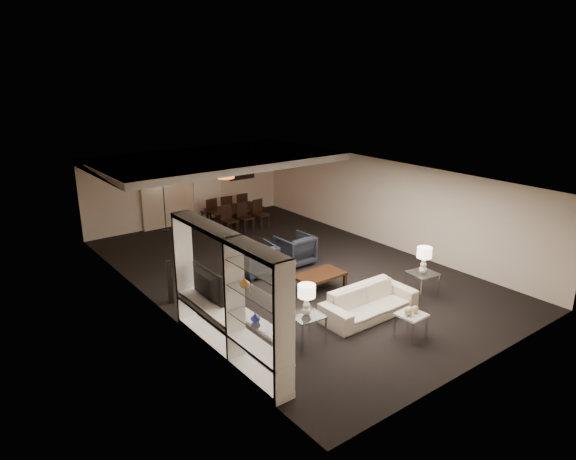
# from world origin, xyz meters

# --- Properties ---
(floor) EXTENTS (11.00, 11.00, 0.00)m
(floor) POSITION_xyz_m (0.00, 0.00, 0.00)
(floor) COLOR black
(floor) RESTS_ON ground
(ceiling) EXTENTS (7.00, 11.00, 0.02)m
(ceiling) POSITION_xyz_m (0.00, 0.00, 2.50)
(ceiling) COLOR silver
(ceiling) RESTS_ON ground
(wall_back) EXTENTS (7.00, 0.02, 2.50)m
(wall_back) POSITION_xyz_m (0.00, 5.50, 1.25)
(wall_back) COLOR beige
(wall_back) RESTS_ON ground
(wall_front) EXTENTS (7.00, 0.02, 2.50)m
(wall_front) POSITION_xyz_m (0.00, -5.50, 1.25)
(wall_front) COLOR beige
(wall_front) RESTS_ON ground
(wall_left) EXTENTS (0.02, 11.00, 2.50)m
(wall_left) POSITION_xyz_m (-3.50, 0.00, 1.25)
(wall_left) COLOR beige
(wall_left) RESTS_ON ground
(wall_right) EXTENTS (0.02, 11.00, 2.50)m
(wall_right) POSITION_xyz_m (3.50, 0.00, 1.25)
(wall_right) COLOR beige
(wall_right) RESTS_ON ground
(ceiling_soffit) EXTENTS (7.00, 4.00, 0.20)m
(ceiling_soffit) POSITION_xyz_m (0.00, 3.50, 2.40)
(ceiling_soffit) COLOR silver
(ceiling_soffit) RESTS_ON ceiling
(curtains) EXTENTS (1.50, 0.12, 2.40)m
(curtains) POSITION_xyz_m (-0.90, 5.42, 1.20)
(curtains) COLOR beige
(curtains) RESTS_ON wall_back
(door) EXTENTS (0.90, 0.05, 2.10)m
(door) POSITION_xyz_m (0.70, 5.47, 1.05)
(door) COLOR silver
(door) RESTS_ON wall_back
(painting) EXTENTS (0.95, 0.04, 0.65)m
(painting) POSITION_xyz_m (2.10, 5.46, 1.55)
(painting) COLOR #142D38
(painting) RESTS_ON wall_back
(media_unit) EXTENTS (0.38, 3.40, 2.35)m
(media_unit) POSITION_xyz_m (-3.31, -2.60, 1.18)
(media_unit) COLOR white
(media_unit) RESTS_ON wall_left
(pendant_light) EXTENTS (0.52, 0.52, 0.24)m
(pendant_light) POSITION_xyz_m (0.30, 3.50, 1.92)
(pendant_light) COLOR #D8591E
(pendant_light) RESTS_ON ceiling_soffit
(sofa) EXTENTS (2.16, 0.86, 0.63)m
(sofa) POSITION_xyz_m (-0.16, -3.02, 0.31)
(sofa) COLOR beige
(sofa) RESTS_ON floor
(coffee_table) EXTENTS (1.20, 0.72, 0.42)m
(coffee_table) POSITION_xyz_m (-0.16, -1.42, 0.21)
(coffee_table) COLOR black
(coffee_table) RESTS_ON floor
(armchair_left) EXTENTS (0.95, 0.97, 0.80)m
(armchair_left) POSITION_xyz_m (-0.76, 0.28, 0.40)
(armchair_left) COLOR black
(armchair_left) RESTS_ON floor
(armchair_right) EXTENTS (0.87, 0.90, 0.80)m
(armchair_right) POSITION_xyz_m (0.44, 0.28, 0.40)
(armchair_right) COLOR black
(armchair_right) RESTS_ON floor
(side_table_left) EXTENTS (0.63, 0.63, 0.55)m
(side_table_left) POSITION_xyz_m (-1.86, -3.02, 0.28)
(side_table_left) COLOR silver
(side_table_left) RESTS_ON floor
(side_table_right) EXTENTS (0.66, 0.66, 0.55)m
(side_table_right) POSITION_xyz_m (1.54, -3.02, 0.28)
(side_table_right) COLOR white
(side_table_right) RESTS_ON floor
(table_lamp_left) EXTENTS (0.35, 0.35, 0.61)m
(table_lamp_left) POSITION_xyz_m (-1.86, -3.02, 0.86)
(table_lamp_left) COLOR white
(table_lamp_left) RESTS_ON side_table_left
(table_lamp_right) EXTENTS (0.36, 0.36, 0.61)m
(table_lamp_right) POSITION_xyz_m (1.54, -3.02, 0.86)
(table_lamp_right) COLOR #F4E5CE
(table_lamp_right) RESTS_ON side_table_right
(marble_table) EXTENTS (0.52, 0.52, 0.49)m
(marble_table) POSITION_xyz_m (-0.16, -4.12, 0.25)
(marble_table) COLOR silver
(marble_table) RESTS_ON floor
(gold_gourd_a) EXTENTS (0.16, 0.16, 0.16)m
(gold_gourd_a) POSITION_xyz_m (-0.26, -4.12, 0.57)
(gold_gourd_a) COLOR #D5BC70
(gold_gourd_a) RESTS_ON marble_table
(gold_gourd_b) EXTENTS (0.14, 0.14, 0.14)m
(gold_gourd_b) POSITION_xyz_m (-0.06, -4.12, 0.56)
(gold_gourd_b) COLOR tan
(gold_gourd_b) RESTS_ON marble_table
(television) EXTENTS (1.07, 0.14, 0.62)m
(television) POSITION_xyz_m (-3.28, -1.64, 1.06)
(television) COLOR black
(television) RESTS_ON media_unit
(vase_blue) EXTENTS (0.15, 0.15, 0.16)m
(vase_blue) POSITION_xyz_m (-3.31, -3.49, 1.14)
(vase_blue) COLOR navy
(vase_blue) RESTS_ON media_unit
(vase_amber) EXTENTS (0.17, 0.17, 0.18)m
(vase_amber) POSITION_xyz_m (-3.31, -3.19, 1.65)
(vase_amber) COLOR #BB7C3E
(vase_amber) RESTS_ON media_unit
(floor_speaker) EXTENTS (0.13, 0.13, 1.00)m
(floor_speaker) POSITION_xyz_m (-3.20, 0.08, 0.50)
(floor_speaker) COLOR black
(floor_speaker) RESTS_ON floor
(dining_table) EXTENTS (1.77, 1.02, 0.61)m
(dining_table) POSITION_xyz_m (0.97, 4.15, 0.31)
(dining_table) COLOR black
(dining_table) RESTS_ON floor
(chair_nl) EXTENTS (0.44, 0.44, 0.91)m
(chair_nl) POSITION_xyz_m (0.37, 3.50, 0.45)
(chair_nl) COLOR black
(chair_nl) RESTS_ON floor
(chair_nm) EXTENTS (0.45, 0.45, 0.91)m
(chair_nm) POSITION_xyz_m (0.97, 3.50, 0.45)
(chair_nm) COLOR black
(chair_nm) RESTS_ON floor
(chair_nr) EXTENTS (0.47, 0.47, 0.91)m
(chair_nr) POSITION_xyz_m (1.57, 3.50, 0.45)
(chair_nr) COLOR black
(chair_nr) RESTS_ON floor
(chair_fl) EXTENTS (0.45, 0.45, 0.91)m
(chair_fl) POSITION_xyz_m (0.37, 4.80, 0.45)
(chair_fl) COLOR black
(chair_fl) RESTS_ON floor
(chair_fm) EXTENTS (0.47, 0.47, 0.91)m
(chair_fm) POSITION_xyz_m (0.97, 4.80, 0.45)
(chair_fm) COLOR black
(chair_fm) RESTS_ON floor
(chair_fr) EXTENTS (0.45, 0.45, 0.91)m
(chair_fr) POSITION_xyz_m (1.57, 4.80, 0.45)
(chair_fr) COLOR black
(chair_fr) RESTS_ON floor
(floor_lamp) EXTENTS (0.30, 0.30, 1.71)m
(floor_lamp) POSITION_xyz_m (-1.06, 5.04, 0.85)
(floor_lamp) COLOR black
(floor_lamp) RESTS_ON floor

